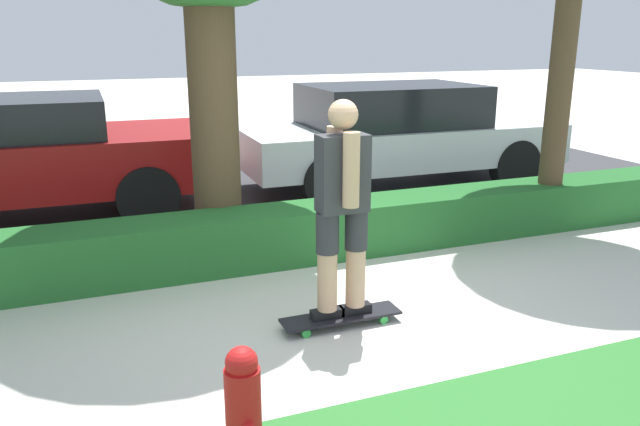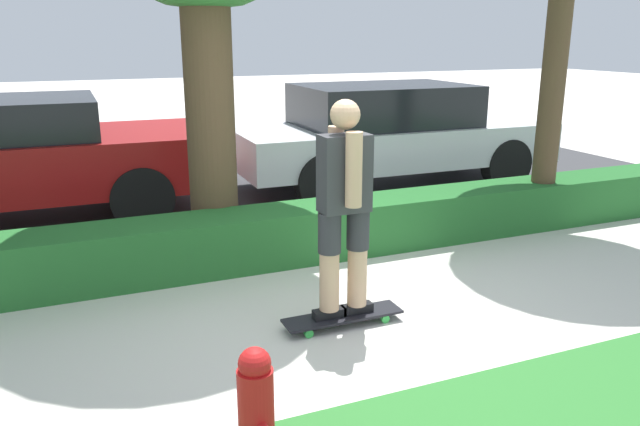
# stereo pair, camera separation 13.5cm
# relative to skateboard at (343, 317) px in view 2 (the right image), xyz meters

# --- Properties ---
(ground_plane) EXTENTS (60.00, 60.00, 0.00)m
(ground_plane) POSITION_rel_skateboard_xyz_m (0.08, -0.02, -0.07)
(ground_plane) COLOR beige
(street_asphalt) EXTENTS (14.78, 5.00, 0.01)m
(street_asphalt) POSITION_rel_skateboard_xyz_m (0.08, 4.18, -0.07)
(street_asphalt) COLOR #38383A
(street_asphalt) RESTS_ON ground_plane
(hedge_row) EXTENTS (14.78, 0.60, 0.54)m
(hedge_row) POSITION_rel_skateboard_xyz_m (0.08, 1.58, 0.20)
(hedge_row) COLOR #236028
(hedge_row) RESTS_ON ground_plane
(skateboard) EXTENTS (0.96, 0.24, 0.09)m
(skateboard) POSITION_rel_skateboard_xyz_m (0.00, 0.00, 0.00)
(skateboard) COLOR black
(skateboard) RESTS_ON ground_plane
(skater_person) EXTENTS (0.50, 0.43, 1.68)m
(skater_person) POSITION_rel_skateboard_xyz_m (-0.00, -0.00, 0.91)
(skater_person) COLOR black
(skater_person) RESTS_ON skateboard
(parked_car_front) EXTENTS (4.74, 2.07, 1.49)m
(parked_car_front) POSITION_rel_skateboard_xyz_m (-2.60, 4.17, 0.74)
(parked_car_front) COLOR maroon
(parked_car_front) RESTS_ON ground_plane
(parked_car_middle) EXTENTS (4.75, 1.99, 1.51)m
(parked_car_middle) POSITION_rel_skateboard_xyz_m (2.60, 4.05, 0.74)
(parked_car_middle) COLOR silver
(parked_car_middle) RESTS_ON ground_plane
(fire_hydrant) EXTENTS (0.18, 0.29, 0.78)m
(fire_hydrant) POSITION_rel_skateboard_xyz_m (-1.16, -1.50, 0.32)
(fire_hydrant) COLOR red
(fire_hydrant) RESTS_ON ground_plane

